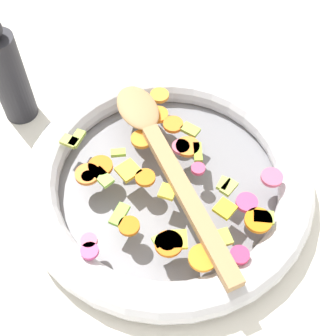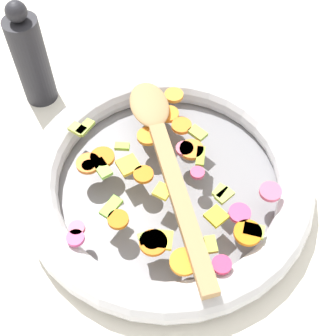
{
  "view_description": "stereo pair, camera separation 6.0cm",
  "coord_description": "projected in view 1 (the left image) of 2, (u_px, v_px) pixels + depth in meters",
  "views": [
    {
      "loc": [
        0.19,
        0.31,
        0.57
      ],
      "look_at": [
        0.0,
        0.0,
        0.05
      ],
      "focal_mm": 50.0,
      "sensor_mm": 36.0,
      "label": 1
    },
    {
      "loc": [
        0.13,
        0.34,
        0.57
      ],
      "look_at": [
        0.0,
        0.0,
        0.05
      ],
      "focal_mm": 50.0,
      "sensor_mm": 36.0,
      "label": 2
    }
  ],
  "objects": [
    {
      "name": "pepper_mill",
      "position": [
        8.0,
        75.0,
        0.69
      ],
      "size": [
        0.05,
        0.05,
        0.18
      ],
      "color": "#232328",
      "rests_on": "ground_plane"
    },
    {
      "name": "ground_plane",
      "position": [
        168.0,
        188.0,
        0.67
      ],
      "size": [
        4.0,
        4.0,
        0.0
      ],
      "primitive_type": "plane",
      "color": "silver"
    },
    {
      "name": "skillet",
      "position": [
        168.0,
        179.0,
        0.66
      ],
      "size": [
        0.41,
        0.41,
        0.05
      ],
      "color": "slate",
      "rests_on": "ground_plane"
    },
    {
      "name": "chopped_vegetables",
      "position": [
        168.0,
        184.0,
        0.62
      ],
      "size": [
        0.29,
        0.31,
        0.01
      ],
      "color": "orange",
      "rests_on": "skillet"
    },
    {
      "name": "wooden_spoon",
      "position": [
        162.0,
        152.0,
        0.63
      ],
      "size": [
        0.08,
        0.34,
        0.01
      ],
      "color": "#A87F51",
      "rests_on": "chopped_vegetables"
    }
  ]
}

